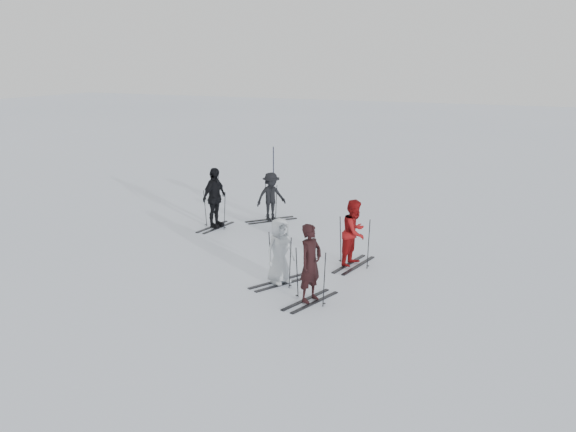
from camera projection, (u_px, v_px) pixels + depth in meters
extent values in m
plane|color=silver|center=(272.00, 261.00, 17.01)|extent=(120.00, 120.00, 0.00)
imported|color=black|center=(311.00, 264.00, 13.98)|extent=(0.56, 0.72, 1.74)
imported|color=maroon|center=(355.00, 233.00, 16.45)|extent=(0.75, 0.91, 1.71)
imported|color=#B5BCC0|center=(280.00, 252.00, 15.16)|extent=(0.79, 0.91, 1.57)
imported|color=black|center=(215.00, 198.00, 20.07)|extent=(0.54, 1.14, 1.89)
imported|color=black|center=(271.00, 197.00, 20.97)|extent=(1.10, 1.16, 1.57)
cylinder|color=black|center=(273.00, 169.00, 25.49)|extent=(0.05, 0.05, 1.80)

